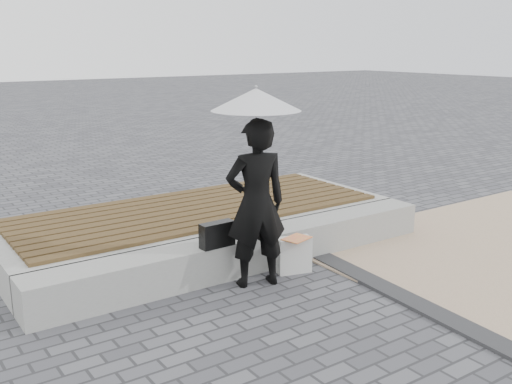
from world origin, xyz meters
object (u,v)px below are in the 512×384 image
Objects in this scene: parasol at (256,100)px; handbag at (217,235)px; woman at (256,204)px; seating_ledge at (249,251)px; canvas_tote at (294,255)px.

handbag is (-0.31, 0.27, -1.40)m from parasol.
woman is 0.53m from handbag.
parasol is 3.05× the size of handbag.
parasol reaches higher than seating_ledge.
seating_ledge is at bearing 64.75° from parasol.
seating_ledge is 0.83m from woman.
seating_ledge is 13.37× the size of handbag.
handbag reaches higher than canvas_tote.
handbag is (-0.31, 0.27, -0.35)m from woman.
handbag reaches higher than seating_ledge.
seating_ledge is 2.85× the size of woman.
parasol is at bearing 97.61° from woman.
woman reaches higher than handbag.
canvas_tote is (0.33, -0.39, 0.00)m from seating_ledge.
woman is at bearing -115.25° from seating_ledge.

